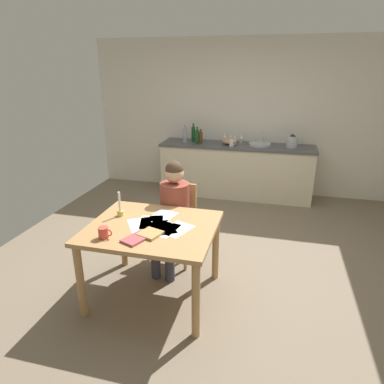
% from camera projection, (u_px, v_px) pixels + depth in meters
% --- Properties ---
extents(ground_plane, '(5.20, 5.20, 0.04)m').
position_uv_depth(ground_plane, '(209.00, 261.00, 3.97)').
color(ground_plane, '#7A6B56').
extents(wall_back, '(5.20, 0.12, 2.60)m').
position_uv_depth(wall_back, '(241.00, 117.00, 5.88)').
color(wall_back, silver).
rests_on(wall_back, ground).
extents(kitchen_counter, '(2.56, 0.64, 0.90)m').
position_uv_depth(kitchen_counter, '(236.00, 170.00, 5.85)').
color(kitchen_counter, beige).
rests_on(kitchen_counter, ground).
extents(dining_table, '(1.16, 0.99, 0.75)m').
position_uv_depth(dining_table, '(152.00, 236.00, 3.14)').
color(dining_table, tan).
rests_on(dining_table, ground).
extents(chair_at_table, '(0.43, 0.43, 0.89)m').
position_uv_depth(chair_at_table, '(178.00, 218.00, 3.85)').
color(chair_at_table, tan).
rests_on(chair_at_table, ground).
extents(person_seated, '(0.34, 0.61, 1.19)m').
position_uv_depth(person_seated, '(173.00, 209.00, 3.66)').
color(person_seated, brown).
rests_on(person_seated, ground).
extents(coffee_mug, '(0.12, 0.09, 0.10)m').
position_uv_depth(coffee_mug, '(104.00, 233.00, 2.87)').
color(coffee_mug, '#D84C3F').
rests_on(coffee_mug, dining_table).
extents(candlestick, '(0.06, 0.06, 0.25)m').
position_uv_depth(candlestick, '(120.00, 209.00, 3.29)').
color(candlestick, gold).
rests_on(candlestick, dining_table).
extents(book_magazine, '(0.22, 0.22, 0.02)m').
position_uv_depth(book_magazine, '(150.00, 234.00, 2.93)').
color(book_magazine, '#AD884E').
rests_on(book_magazine, dining_table).
extents(book_cookery, '(0.24, 0.29, 0.02)m').
position_uv_depth(book_cookery, '(137.00, 238.00, 2.86)').
color(book_cookery, '#A94C51').
rests_on(book_cookery, dining_table).
extents(paper_letter, '(0.26, 0.33, 0.00)m').
position_uv_depth(paper_letter, '(164.00, 229.00, 3.04)').
color(paper_letter, white).
rests_on(paper_letter, dining_table).
extents(paper_bill, '(0.34, 0.36, 0.00)m').
position_uv_depth(paper_bill, '(141.00, 225.00, 3.12)').
color(paper_bill, white).
rests_on(paper_bill, dining_table).
extents(paper_envelope, '(0.27, 0.34, 0.00)m').
position_uv_depth(paper_envelope, '(162.00, 216.00, 3.30)').
color(paper_envelope, white).
rests_on(paper_envelope, dining_table).
extents(paper_receipt, '(0.34, 0.36, 0.00)m').
position_uv_depth(paper_receipt, '(162.00, 228.00, 3.06)').
color(paper_receipt, white).
rests_on(paper_receipt, dining_table).
extents(paper_notice, '(0.30, 0.35, 0.00)m').
position_uv_depth(paper_notice, '(177.00, 229.00, 3.04)').
color(paper_notice, white).
rests_on(paper_notice, dining_table).
extents(paper_flyer, '(0.29, 0.34, 0.00)m').
position_uv_depth(paper_flyer, '(152.00, 222.00, 3.17)').
color(paper_flyer, white).
rests_on(paper_flyer, dining_table).
extents(sink_unit, '(0.36, 0.36, 0.24)m').
position_uv_depth(sink_unit, '(260.00, 144.00, 5.60)').
color(sink_unit, '#B2B7BC').
rests_on(sink_unit, kitchen_counter).
extents(bottle_oil, '(0.07, 0.07, 0.31)m').
position_uv_depth(bottle_oil, '(185.00, 135.00, 5.78)').
color(bottle_oil, '#8C999E').
rests_on(bottle_oil, kitchen_counter).
extents(bottle_vinegar, '(0.07, 0.07, 0.31)m').
position_uv_depth(bottle_vinegar, '(193.00, 134.00, 5.88)').
color(bottle_vinegar, '#194C23').
rests_on(bottle_vinegar, kitchen_counter).
extents(bottle_wine_red, '(0.06, 0.06, 0.28)m').
position_uv_depth(bottle_wine_red, '(197.00, 136.00, 5.72)').
color(bottle_wine_red, '#194C23').
rests_on(bottle_wine_red, kitchen_counter).
extents(bottle_sauce, '(0.06, 0.06, 0.24)m').
position_uv_depth(bottle_sauce, '(201.00, 137.00, 5.74)').
color(bottle_sauce, '#593319').
rests_on(bottle_sauce, kitchen_counter).
extents(mixing_bowl, '(0.26, 0.26, 0.12)m').
position_uv_depth(mixing_bowl, '(229.00, 141.00, 5.67)').
color(mixing_bowl, tan).
rests_on(mixing_bowl, kitchen_counter).
extents(stovetop_kettle, '(0.18, 0.18, 0.22)m').
position_uv_depth(stovetop_kettle, '(292.00, 141.00, 5.45)').
color(stovetop_kettle, '#B7BABF').
rests_on(stovetop_kettle, kitchen_counter).
extents(wine_glass_near_sink, '(0.07, 0.07, 0.15)m').
position_uv_depth(wine_glass_near_sink, '(241.00, 136.00, 5.78)').
color(wine_glass_near_sink, silver).
rests_on(wine_glass_near_sink, kitchen_counter).
extents(wine_glass_by_kettle, '(0.07, 0.07, 0.15)m').
position_uv_depth(wine_glass_by_kettle, '(235.00, 136.00, 5.80)').
color(wine_glass_by_kettle, silver).
rests_on(wine_glass_by_kettle, kitchen_counter).
extents(wine_glass_back_left, '(0.07, 0.07, 0.15)m').
position_uv_depth(wine_glass_back_left, '(231.00, 136.00, 5.82)').
color(wine_glass_back_left, silver).
rests_on(wine_glass_back_left, kitchen_counter).
extents(wine_glass_back_right, '(0.07, 0.07, 0.15)m').
position_uv_depth(wine_glass_back_right, '(225.00, 136.00, 5.84)').
color(wine_glass_back_right, silver).
rests_on(wine_glass_back_right, kitchen_counter).
extents(teacup_on_counter, '(0.11, 0.07, 0.11)m').
position_uv_depth(teacup_on_counter, '(232.00, 143.00, 5.55)').
color(teacup_on_counter, white).
rests_on(teacup_on_counter, kitchen_counter).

